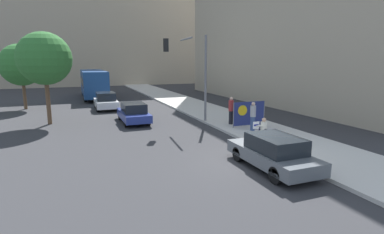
{
  "coord_description": "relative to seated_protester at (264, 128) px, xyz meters",
  "views": [
    {
      "loc": [
        -6.93,
        -10.42,
        4.29
      ],
      "look_at": [
        -0.92,
        4.82,
        1.23
      ],
      "focal_mm": 28.0,
      "sensor_mm": 36.0,
      "label": 1
    }
  ],
  "objects": [
    {
      "name": "ground_plane",
      "position": [
        -2.23,
        -2.45,
        -0.81
      ],
      "size": [
        160.0,
        160.0,
        0.0
      ],
      "primitive_type": "plane",
      "color": "#303033"
    },
    {
      "name": "sidewalk_curb",
      "position": [
        1.31,
        12.55,
        -0.74
      ],
      "size": [
        4.28,
        90.0,
        0.15
      ],
      "primitive_type": "cube",
      "color": "beige",
      "rests_on": "ground_plane"
    },
    {
      "name": "building_backdrop_far",
      "position": [
        -4.23,
        47.46,
        12.95
      ],
      "size": [
        52.0,
        12.0,
        27.52
      ],
      "color": "tan",
      "rests_on": "ground_plane"
    },
    {
      "name": "seated_protester",
      "position": [
        0.0,
        0.0,
        0.0
      ],
      "size": [
        0.92,
        0.77,
        1.22
      ],
      "rotation": [
        0.0,
        0.0,
        -0.0
      ],
      "color": "#474C56",
      "rests_on": "sidewalk_curb"
    },
    {
      "name": "jogger_on_sidewalk",
      "position": [
        0.77,
        2.29,
        0.23
      ],
      "size": [
        0.34,
        0.34,
        1.74
      ],
      "rotation": [
        0.0,
        0.0,
        3.62
      ],
      "color": "#334775",
      "rests_on": "sidewalk_curb"
    },
    {
      "name": "pedestrian_behind",
      "position": [
        0.43,
        4.39,
        0.28
      ],
      "size": [
        0.34,
        0.34,
        1.83
      ],
      "rotation": [
        0.0,
        0.0,
        2.33
      ],
      "color": "black",
      "rests_on": "sidewalk_curb"
    },
    {
      "name": "protest_banner",
      "position": [
        1.14,
        3.32,
        0.19
      ],
      "size": [
        2.32,
        0.06,
        1.61
      ],
      "color": "slate",
      "rests_on": "sidewalk_curb"
    },
    {
      "name": "traffic_light_pole",
      "position": [
        -1.68,
        6.22,
        3.3
      ],
      "size": [
        2.99,
        2.75,
        5.89
      ],
      "color": "slate",
      "rests_on": "sidewalk_curb"
    },
    {
      "name": "parked_car_curbside",
      "position": [
        -1.92,
        -3.37,
        -0.11
      ],
      "size": [
        1.81,
        4.26,
        1.4
      ],
      "color": "#565B60",
      "rests_on": "ground_plane"
    },
    {
      "name": "car_on_road_nearest",
      "position": [
        -5.37,
        8.04,
        -0.11
      ],
      "size": [
        1.72,
        4.34,
        1.41
      ],
      "color": "navy",
      "rests_on": "ground_plane"
    },
    {
      "name": "car_on_road_midblock",
      "position": [
        -6.58,
        14.92,
        -0.05
      ],
      "size": [
        1.83,
        4.28,
        1.54
      ],
      "color": "silver",
      "rests_on": "ground_plane"
    },
    {
      "name": "city_bus_on_road",
      "position": [
        -7.01,
        24.27,
        1.04
      ],
      "size": [
        2.55,
        11.1,
        3.21
      ],
      "color": "navy",
      "rests_on": "ground_plane"
    },
    {
      "name": "street_tree_near_curb",
      "position": [
        -10.88,
        9.67,
        3.64
      ],
      "size": [
        3.53,
        3.53,
        6.24
      ],
      "color": "brown",
      "rests_on": "ground_plane"
    },
    {
      "name": "street_tree_midblock",
      "position": [
        -13.38,
        17.72,
        3.16
      ],
      "size": [
        3.71,
        3.71,
        5.83
      ],
      "color": "brown",
      "rests_on": "ground_plane"
    }
  ]
}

